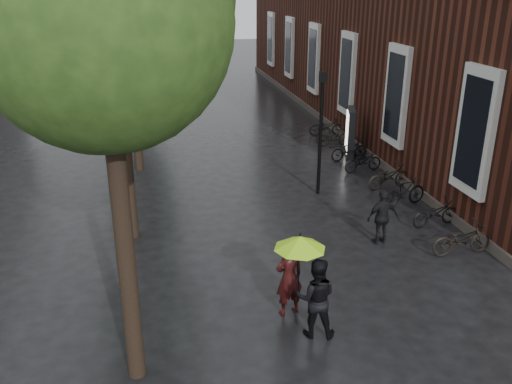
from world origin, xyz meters
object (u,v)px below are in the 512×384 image
object	(u,v)px
person_black	(316,298)
lamp_post	(321,122)
person_burgundy	(289,278)
pedestrian_walking	(382,217)
parked_bicycles	(376,169)
ad_lightbox	(350,132)

from	to	relation	value
person_black	lamp_post	size ratio (longest dim) A/B	0.42
person_burgundy	lamp_post	distance (m)	7.53
pedestrian_walking	parked_bicycles	size ratio (longest dim) A/B	0.12
person_black	parked_bicycles	size ratio (longest dim) A/B	0.14
parked_bicycles	lamp_post	size ratio (longest dim) A/B	3.05
person_black	ad_lightbox	distance (m)	12.57
ad_lightbox	lamp_post	distance (m)	4.90
lamp_post	person_black	bearing A→B (deg)	-108.21
ad_lightbox	lamp_post	world-z (taller)	lamp_post
person_black	person_burgundy	bearing A→B (deg)	-51.53
pedestrian_walking	lamp_post	size ratio (longest dim) A/B	0.38
person_black	lamp_post	xyz separation A→B (m)	(2.51, 7.63, 1.67)
parked_bicycles	ad_lightbox	distance (m)	3.08
pedestrian_walking	person_burgundy	bearing A→B (deg)	30.61
pedestrian_walking	parked_bicycles	xyz separation A→B (m)	(1.91, 4.79, -0.35)
parked_bicycles	pedestrian_walking	bearing A→B (deg)	-111.76
pedestrian_walking	ad_lightbox	xyz separation A→B (m)	(2.01, 7.82, 0.21)
person_burgundy	parked_bicycles	world-z (taller)	person_burgundy
person_burgundy	person_black	xyz separation A→B (m)	(0.34, -0.85, -0.02)
person_burgundy	pedestrian_walking	xyz separation A→B (m)	(3.42, 2.82, -0.10)
person_burgundy	pedestrian_walking	size ratio (longest dim) A/B	1.13
person_burgundy	parked_bicycles	distance (m)	9.30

